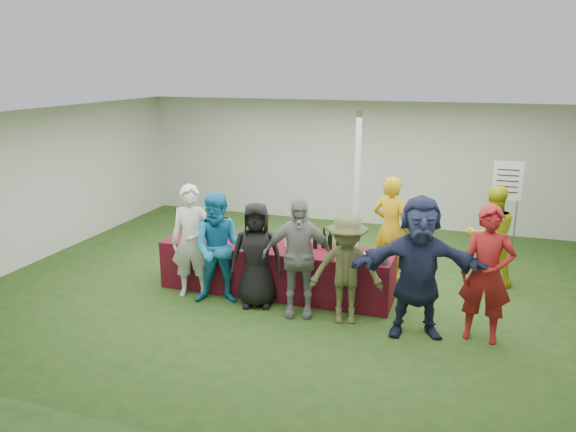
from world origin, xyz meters
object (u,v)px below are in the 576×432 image
(staff_pourer, at_px, (391,228))
(customer_1, at_px, (220,249))
(dump_bucket, at_px, (379,257))
(wine_list_sign, at_px, (507,188))
(customer_6, at_px, (487,274))
(staff_back, at_px, (491,236))
(customer_0, at_px, (192,241))
(customer_3, at_px, (298,257))
(customer_5, at_px, (418,267))
(customer_4, at_px, (346,270))
(serving_table, at_px, (276,270))
(customer_2, at_px, (257,255))

(staff_pourer, xyz_separation_m, customer_1, (-2.23, -1.75, -0.03))
(dump_bucket, relative_size, wine_list_sign, 0.14)
(wine_list_sign, relative_size, customer_6, 1.01)
(staff_back, height_order, customer_0, customer_0)
(dump_bucket, distance_m, wine_list_sign, 3.51)
(customer_3, xyz_separation_m, customer_5, (1.65, -0.09, 0.08))
(staff_back, distance_m, customer_4, 2.80)
(staff_pourer, xyz_separation_m, customer_6, (1.47, -1.76, 0.03))
(customer_0, bearing_deg, customer_1, -25.66)
(wine_list_sign, relative_size, customer_3, 1.05)
(serving_table, distance_m, customer_3, 0.98)
(customer_2, height_order, customer_5, customer_5)
(customer_6, bearing_deg, dump_bucket, 168.98)
(customer_2, relative_size, customer_3, 0.91)
(customer_4, bearing_deg, customer_6, -11.32)
(dump_bucket, height_order, customer_0, customer_0)
(staff_back, height_order, customer_3, customer_3)
(serving_table, distance_m, staff_pourer, 2.01)
(customer_4, bearing_deg, serving_table, 138.68)
(serving_table, bearing_deg, customer_2, -100.87)
(staff_back, bearing_deg, serving_table, 10.47)
(dump_bucket, relative_size, customer_4, 0.17)
(dump_bucket, bearing_deg, serving_table, 172.28)
(customer_3, bearing_deg, customer_5, -17.93)
(staff_back, relative_size, customer_0, 0.94)
(serving_table, relative_size, staff_back, 2.21)
(staff_back, height_order, customer_5, customer_5)
(dump_bucket, height_order, customer_3, customer_3)
(customer_0, xyz_separation_m, customer_5, (3.36, -0.23, 0.07))
(serving_table, distance_m, customer_0, 1.35)
(customer_3, height_order, customer_5, customer_5)
(staff_pourer, height_order, staff_back, staff_pourer)
(customer_0, xyz_separation_m, customer_3, (1.72, -0.14, -0.01))
(staff_back, bearing_deg, customer_5, 52.98)
(staff_pourer, distance_m, customer_2, 2.38)
(customer_2, xyz_separation_m, customer_6, (3.14, -0.08, 0.12))
(customer_6, bearing_deg, serving_table, 172.98)
(wine_list_sign, bearing_deg, serving_table, -140.25)
(customer_1, relative_size, customer_5, 0.89)
(customer_0, distance_m, customer_6, 4.20)
(customer_4, bearing_deg, wine_list_sign, 45.43)
(staff_back, height_order, customer_4, staff_back)
(dump_bucket, height_order, customer_1, customer_1)
(wine_list_sign, xyz_separation_m, staff_back, (-0.23, -1.38, -0.50))
(customer_5, bearing_deg, staff_back, 53.22)
(customer_1, bearing_deg, dump_bucket, -5.59)
(customer_0, bearing_deg, serving_table, 8.33)
(customer_0, height_order, customer_4, customer_0)
(wine_list_sign, bearing_deg, customer_6, -95.35)
(serving_table, xyz_separation_m, customer_5, (2.21, -0.73, 0.56))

